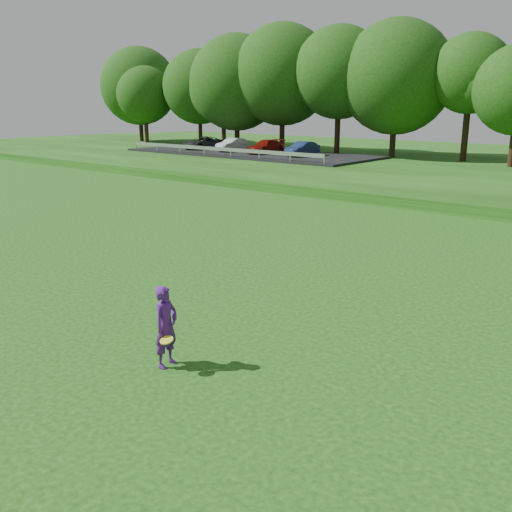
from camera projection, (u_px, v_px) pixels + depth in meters
The scene contains 4 objects.
ground at pixel (111, 331), 13.30m from camera, with size 140.00×140.00×0.00m, color #173D0B.
walking_path at pixel (447, 210), 28.12m from camera, with size 130.00×1.60×0.04m, color gray.
parking_lot at pixel (245, 150), 52.41m from camera, with size 24.00×9.00×1.38m.
woman at pixel (166, 326), 11.35m from camera, with size 0.64×0.69×1.68m.
Camera 1 is at (10.56, -7.33, 5.15)m, focal length 40.00 mm.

